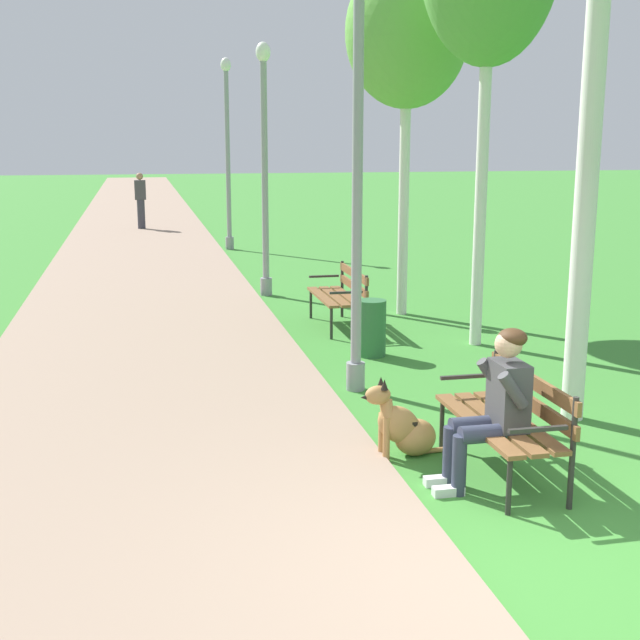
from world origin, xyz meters
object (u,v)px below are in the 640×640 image
Objects in this scene: birch_tree_fourth at (407,34)px; pedestrian_distant at (141,201)px; lamp_post_near at (358,162)px; litter_bin at (371,328)px; person_seated_on_near_bench at (495,402)px; dog_shepherd at (404,427)px; lamp_post_far at (228,152)px; park_bench_near at (509,414)px; lamp_post_mid at (265,168)px; park_bench_mid at (341,292)px.

birch_tree_fourth is 3.16× the size of pedestrian_distant.
lamp_post_near reaches higher than litter_bin.
lamp_post_near is 6.67× the size of litter_bin.
person_seated_on_near_bench is 0.98m from dog_shepherd.
lamp_post_far is at bearing 90.31° from lamp_post_near.
lamp_post_mid is at bearing 94.90° from park_bench_near.
park_bench_mid reaches higher than litter_bin.
dog_shepherd is at bearing -100.86° from litter_bin.
person_seated_on_near_bench is at bearing -101.40° from birch_tree_fourth.
person_seated_on_near_bench is 8.57m from lamp_post_mid.
park_bench_mid is at bearing 88.30° from person_seated_on_near_bench.
park_bench_mid is 5.02m from dog_shepherd.
person_seated_on_near_bench reaches higher than dog_shepherd.
lamp_post_near is 2.83× the size of pedestrian_distant.
dog_shepherd is at bearing -90.09° from lamp_post_far.
birch_tree_fourth reaches higher than dog_shepherd.
pedestrian_distant is (-2.02, 18.83, 0.58)m from dog_shepherd.
pedestrian_distant is (-2.67, 13.86, 0.33)m from park_bench_mid.
pedestrian_distant is at bearing 112.57° from lamp_post_far.
birch_tree_fourth is 4.58m from litter_bin.
birch_tree_fourth is (1.76, -8.21, 1.80)m from lamp_post_far.
litter_bin is at bearing -86.66° from lamp_post_far.
lamp_post_far is at bearing 94.00° from park_bench_mid.
person_seated_on_near_bench is at bearing -91.70° from park_bench_mid.
park_bench_near is 3.22m from lamp_post_near.
pedestrian_distant is at bearing 97.28° from person_seated_on_near_bench.
litter_bin is at bearing 90.67° from park_bench_near.
lamp_post_near is at bearing -89.69° from lamp_post_far.
birch_tree_fourth reaches higher than litter_bin.
lamp_post_far reaches higher than dog_shepherd.
park_bench_mid is 0.36× the size of lamp_post_mid.
dog_shepherd is at bearing 122.73° from person_seated_on_near_bench.
lamp_post_near is at bearing -88.91° from lamp_post_mid.
birch_tree_fourth is at bearing -47.74° from lamp_post_mid.
park_bench_mid is at bearing -86.00° from lamp_post_far.
pedestrian_distant is (-2.50, 19.58, 0.16)m from person_seated_on_near_bench.
park_bench_near is 8.43m from lamp_post_mid.
litter_bin is (0.66, -4.34, -1.80)m from lamp_post_mid.
park_bench_mid is 0.91× the size of pedestrian_distant.
park_bench_mid is 0.32× the size of lamp_post_near.
dog_shepherd is at bearing -97.42° from park_bench_mid.
person_seated_on_near_bench is 0.27× the size of lamp_post_near.
pedestrian_distant is (-2.05, 4.93, -1.46)m from lamp_post_far.
lamp_post_far is (0.02, 13.91, 2.05)m from dog_shepherd.
lamp_post_mid is (-0.50, 8.42, 1.47)m from person_seated_on_near_bench.
lamp_post_near is at bearing 98.20° from person_seated_on_near_bench.
lamp_post_far reaches higher than park_bench_mid.
dog_shepherd is (-0.48, 0.74, -0.42)m from person_seated_on_near_bench.
lamp_post_far reaches higher than litter_bin.
litter_bin is (0.62, -10.57, -1.96)m from lamp_post_far.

